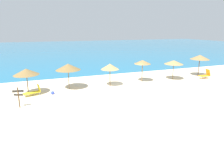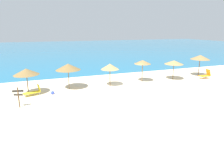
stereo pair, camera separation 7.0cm
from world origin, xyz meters
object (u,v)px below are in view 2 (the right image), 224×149
at_px(beach_umbrella_1, 68,67).
at_px(beach_umbrella_4, 174,62).
at_px(beach_umbrella_5, 200,57).
at_px(lounge_chair_0, 34,91).
at_px(beach_umbrella_2, 110,67).
at_px(beach_umbrella_0, 26,72).
at_px(beach_umbrella_3, 143,62).
at_px(beach_ball, 53,93).
at_px(wooden_signpost, 18,95).
at_px(lounge_chair_1, 206,75).

xyz_separation_m(beach_umbrella_1, beach_umbrella_4, (12.69, -0.43, -0.18)).
height_order(beach_umbrella_5, lounge_chair_0, beach_umbrella_5).
distance_m(beach_umbrella_2, beach_umbrella_5, 12.62).
relative_size(beach_umbrella_4, beach_umbrella_5, 0.85).
xyz_separation_m(beach_umbrella_0, beach_umbrella_2, (8.34, 0.02, -0.05)).
distance_m(beach_umbrella_4, beach_umbrella_5, 4.36).
height_order(beach_umbrella_3, beach_umbrella_5, beach_umbrella_5).
height_order(beach_umbrella_1, beach_ball, beach_umbrella_1).
relative_size(beach_umbrella_1, beach_umbrella_3, 1.02).
distance_m(beach_umbrella_2, beach_umbrella_4, 8.28).
bearing_deg(wooden_signpost, lounge_chair_0, 79.36).
xyz_separation_m(beach_umbrella_2, beach_umbrella_4, (8.28, -0.03, 0.00)).
distance_m(beach_umbrella_0, beach_umbrella_3, 12.51).
height_order(lounge_chair_1, beach_ball, lounge_chair_1).
xyz_separation_m(beach_umbrella_3, beach_ball, (-10.30, -1.14, -2.22)).
xyz_separation_m(beach_umbrella_1, beach_umbrella_2, (4.41, -0.40, -0.18)).
xyz_separation_m(beach_umbrella_3, wooden_signpost, (-12.93, -3.60, -1.37)).
bearing_deg(beach_umbrella_5, beach_umbrella_4, -175.59).
bearing_deg(wooden_signpost, beach_umbrella_4, 18.78).
bearing_deg(beach_umbrella_0, lounge_chair_0, -42.19).
relative_size(beach_umbrella_4, wooden_signpost, 1.43).
relative_size(beach_umbrella_1, lounge_chair_1, 1.91).
xyz_separation_m(lounge_chair_0, wooden_signpost, (-0.94, -2.77, 0.63)).
bearing_deg(beach_umbrella_2, beach_umbrella_1, 174.78).
bearing_deg(beach_umbrella_1, lounge_chair_1, -4.59).
height_order(beach_umbrella_5, wooden_signpost, beach_umbrella_5).
distance_m(beach_umbrella_4, lounge_chair_1, 4.69).
bearing_deg(beach_umbrella_2, beach_umbrella_4, -0.21).
bearing_deg(lounge_chair_0, beach_umbrella_3, -102.17).
xyz_separation_m(beach_umbrella_1, beach_umbrella_3, (8.57, -0.06, 0.02)).
bearing_deg(wooden_signpost, beach_umbrella_2, 28.43).
height_order(beach_umbrella_1, lounge_chair_0, beach_umbrella_1).
distance_m(beach_umbrella_5, beach_ball, 18.93).
height_order(beach_umbrella_0, beach_umbrella_3, beach_umbrella_3).
height_order(beach_umbrella_2, beach_umbrella_3, beach_umbrella_3).
bearing_deg(lounge_chair_1, lounge_chair_0, 91.44).
bearing_deg(beach_umbrella_5, beach_umbrella_3, 179.75).
bearing_deg(beach_umbrella_0, beach_umbrella_2, 0.14).
bearing_deg(beach_umbrella_4, beach_umbrella_1, 178.05).
height_order(beach_umbrella_1, wooden_signpost, beach_umbrella_1).
relative_size(beach_umbrella_2, lounge_chair_1, 1.78).
bearing_deg(beach_umbrella_2, lounge_chair_0, -176.48).
relative_size(lounge_chair_0, wooden_signpost, 0.96).
bearing_deg(beach_umbrella_0, lounge_chair_1, -2.57).
distance_m(beach_umbrella_2, beach_ball, 6.51).
distance_m(lounge_chair_0, wooden_signpost, 3.00).
bearing_deg(beach_umbrella_4, lounge_chair_0, -178.39).
xyz_separation_m(beach_umbrella_3, lounge_chair_1, (8.39, -1.30, -1.88)).
relative_size(beach_umbrella_5, lounge_chair_1, 2.03).
height_order(beach_umbrella_0, wooden_signpost, beach_umbrella_0).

